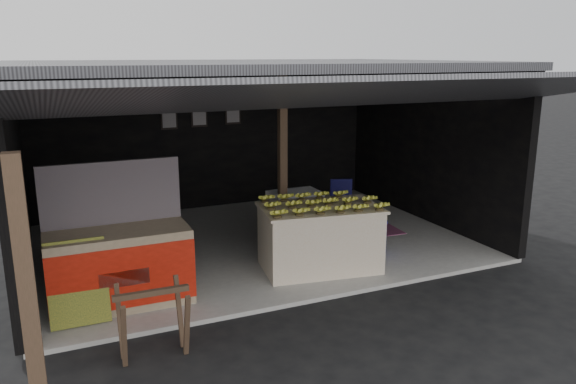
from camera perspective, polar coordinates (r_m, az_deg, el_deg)
name	(u,v)px	position (r m, az deg, el deg)	size (l,w,h in m)	color
ground	(320,302)	(7.44, 3.22, -11.07)	(80.00, 80.00, 0.00)	black
concrete_slab	(252,242)	(9.55, -3.64, -5.11)	(7.00, 5.00, 0.06)	gray
shophouse	(244,118)	(9.39, -4.50, 7.51)	(7.40, 7.29, 3.02)	black
banana_table	(320,237)	(8.20, 3.24, -4.63)	(1.84, 1.30, 0.94)	beige
banana_pile	(320,200)	(8.04, 3.30, -0.83)	(1.58, 0.95, 0.19)	gold
white_crate	(295,219)	(9.17, 0.71, -2.73)	(0.81, 0.56, 0.90)	white
neighbor_stall	(120,264)	(7.35, -16.74, -7.00)	(1.72, 0.78, 1.77)	#998466
green_signboard	(78,283)	(6.99, -20.59, -8.64)	(0.67, 0.04, 1.01)	black
sawhorse	(153,315)	(6.14, -13.59, -12.09)	(0.78, 0.69, 0.77)	#493324
water_barrel	(376,237)	(9.02, 8.92, -4.57)	(0.33, 0.33, 0.49)	#0C0E84
plastic_chair	(342,199)	(10.25, 5.49, -0.73)	(0.52, 0.52, 0.86)	#0A0934
magenta_rug	(355,230)	(10.14, 6.86, -3.85)	(1.50, 1.00, 0.01)	#781A5A
picture_frames	(201,116)	(11.33, -8.85, 7.62)	(1.62, 0.04, 0.46)	black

